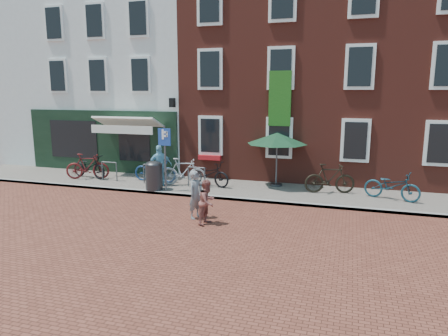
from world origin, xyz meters
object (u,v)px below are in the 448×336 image
(boy, at_px, (207,202))
(bicycle_0, at_px, (89,167))
(cafe_person, at_px, (160,165))
(bicycle_4, at_px, (208,174))
(woman, at_px, (196,195))
(bicycle_2, at_px, (155,170))
(bicycle_5, at_px, (330,179))
(litter_bin, at_px, (154,174))
(bicycle_1, at_px, (87,166))
(parking_sign, at_px, (165,148))
(parasol, at_px, (277,136))
(bicycle_3, at_px, (183,172))
(bicycle_6, at_px, (392,186))

(boy, distance_m, bicycle_0, 8.16)
(cafe_person, xyz_separation_m, bicycle_4, (1.88, 0.55, -0.33))
(woman, height_order, bicycle_0, woman)
(bicycle_2, height_order, bicycle_5, bicycle_5)
(boy, distance_m, bicycle_5, 5.58)
(bicycle_0, bearing_deg, litter_bin, -93.45)
(bicycle_1, bearing_deg, parking_sign, -122.71)
(bicycle_1, bearing_deg, bicycle_4, -106.22)
(parking_sign, xyz_separation_m, woman, (2.22, -2.53, -1.04))
(parasol, distance_m, cafe_person, 4.87)
(woman, bearing_deg, cafe_person, 57.63)
(parasol, xyz_separation_m, bicycle_1, (-8.11, -1.20, -1.46))
(parking_sign, distance_m, bicycle_3, 1.61)
(bicycle_0, distance_m, bicycle_4, 5.56)
(bicycle_1, distance_m, bicycle_4, 5.49)
(bicycle_1, distance_m, bicycle_2, 3.08)
(bicycle_0, bearing_deg, bicycle_2, -72.65)
(bicycle_5, bearing_deg, bicycle_0, 78.12)
(boy, bearing_deg, bicycle_4, 32.45)
(woman, height_order, bicycle_6, woman)
(cafe_person, relative_size, bicycle_4, 0.87)
(boy, relative_size, bicycle_0, 0.70)
(litter_bin, distance_m, cafe_person, 0.73)
(parking_sign, xyz_separation_m, bicycle_0, (-4.28, 1.19, -1.19))
(bicycle_1, distance_m, bicycle_3, 4.47)
(parasol, height_order, woman, parasol)
(litter_bin, height_order, bicycle_1, litter_bin)
(parking_sign, xyz_separation_m, bicycle_2, (-1.16, 1.41, -1.19))
(woman, xyz_separation_m, bicycle_0, (-6.50, 3.72, -0.15))
(litter_bin, distance_m, bicycle_0, 3.92)
(cafe_person, relative_size, bicycle_3, 0.89)
(cafe_person, xyz_separation_m, bicycle_3, (0.87, 0.35, -0.27))
(bicycle_0, bearing_deg, bicycle_6, -76.39)
(bicycle_4, height_order, bicycle_5, bicycle_5)
(bicycle_0, bearing_deg, bicycle_3, -77.68)
(boy, height_order, bicycle_4, boy)
(bicycle_5, bearing_deg, bicycle_1, 79.42)
(woman, bearing_deg, bicycle_0, 77.18)
(boy, relative_size, bicycle_5, 0.72)
(bicycle_0, bearing_deg, parasol, -69.92)
(bicycle_6, bearing_deg, litter_bin, 116.79)
(parasol, height_order, bicycle_0, parasol)
(bicycle_0, xyz_separation_m, bicycle_2, (3.12, 0.22, 0.00))
(bicycle_1, xyz_separation_m, bicycle_4, (5.48, 0.34, -0.06))
(litter_bin, xyz_separation_m, woman, (2.75, -2.59, 0.03))
(cafe_person, bearing_deg, bicycle_4, 157.80)
(bicycle_2, distance_m, bicycle_6, 9.37)
(parking_sign, relative_size, woman, 1.68)
(parking_sign, xyz_separation_m, bicycle_4, (1.28, 1.31, -1.19))
(cafe_person, relative_size, bicycle_5, 0.89)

